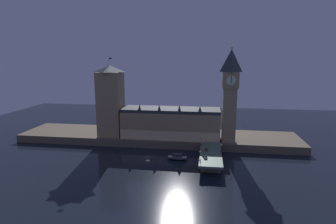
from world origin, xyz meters
TOP-DOWN VIEW (x-y plane):
  - ground_plane at (0.00, 0.00)m, footprint 400.00×400.00m
  - embankment at (0.00, 39.00)m, footprint 220.00×42.00m
  - parliament_hall at (11.59, 32.23)m, footprint 74.11×23.79m
  - clock_tower at (54.71, 26.21)m, footprint 11.61×11.72m
  - victoria_tower at (-35.62, 30.30)m, footprint 17.95×17.95m
  - bridge at (41.99, -5.00)m, footprint 13.72×46.00m
  - car_northbound_lead at (38.97, -0.09)m, footprint 2.01×3.82m
  - car_northbound_trail at (38.97, -14.85)m, footprint 2.04×4.72m
  - pedestrian_near_rail at (35.95, -20.78)m, footprint 0.38×0.38m
  - pedestrian_mid_walk at (48.02, -2.87)m, footprint 0.38×0.38m
  - pedestrian_far_rail at (35.95, 10.33)m, footprint 0.38×0.38m
  - street_lamp_near at (35.55, -19.72)m, footprint 1.34×0.60m
  - street_lamp_mid at (48.42, -5.00)m, footprint 1.34×0.60m
  - street_lamp_far at (35.55, 9.72)m, footprint 1.34×0.60m
  - boat_upstream at (20.39, -2.29)m, footprint 14.00×5.45m

SIDE VIEW (x-z plane):
  - ground_plane at x=0.00m, z-range 0.00..0.00m
  - boat_upstream at x=20.39m, z-range -0.57..3.65m
  - embankment at x=0.00m, z-range 0.00..5.81m
  - bridge at x=41.99m, z-range 1.07..7.74m
  - car_northbound_trail at x=38.97m, z-range 6.64..7.97m
  - car_northbound_lead at x=38.97m, z-range 6.63..7.99m
  - pedestrian_far_rail at x=35.95m, z-range 6.73..8.49m
  - pedestrian_near_rail at x=35.95m, z-range 6.73..8.51m
  - pedestrian_mid_walk at x=48.02m, z-range 6.74..8.57m
  - street_lamp_near at x=35.55m, z-range 7.44..13.50m
  - street_lamp_mid at x=48.42m, z-range 7.47..13.74m
  - street_lamp_far at x=35.55m, z-range 7.55..14.54m
  - parliament_hall at x=11.59m, z-range 3.56..30.11m
  - victoria_tower at x=-35.62m, z-range 2.90..63.52m
  - clock_tower at x=54.71m, z-range 7.79..75.62m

